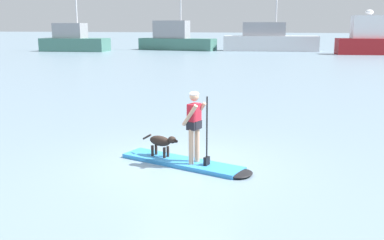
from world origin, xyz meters
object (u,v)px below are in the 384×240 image
moored_boat_starboard (175,39)px  moored_boat_far_port (371,40)px  paddleboard (189,164)px  moored_boat_outer (74,41)px  moored_boat_port (269,40)px  dog (162,142)px  person_paddler (195,122)px

moored_boat_starboard → moored_boat_far_port: 24.88m
paddleboard → moored_boat_far_port: bearing=78.5°
paddleboard → moored_boat_outer: bearing=122.3°
moored_boat_port → paddleboard: bearing=-86.9°
dog → moored_boat_port: 50.31m
dog → moored_boat_starboard: (-14.54, 48.92, 1.01)m
moored_boat_port → moored_boat_far_port: (12.09, -4.66, 0.24)m
moored_boat_port → person_paddler: bearing=-86.7°
moored_boat_outer → moored_boat_starboard: moored_boat_starboard is taller
paddleboard → moored_boat_port: (-2.76, 50.51, 1.38)m
person_paddler → moored_boat_starboard: (-15.47, 49.22, 0.39)m
paddleboard → moored_boat_outer: 51.29m
paddleboard → person_paddler: person_paddler is taller
paddleboard → moored_boat_port: bearing=93.1°
moored_boat_far_port → moored_boat_starboard: bearing=172.3°
moored_boat_outer → moored_boat_port: 25.69m
moored_boat_starboard → moored_boat_outer: bearing=-154.2°
person_paddler → moored_boat_port: bearing=93.3°
moored_boat_starboard → moored_boat_far_port: moored_boat_starboard is taller
moored_boat_starboard → moored_boat_far_port: size_ratio=1.42×
moored_boat_outer → moored_boat_starboard: bearing=25.8°
moored_boat_far_port → paddleboard: bearing=-101.5°
moored_boat_outer → moored_boat_port: bearing=16.3°
moored_boat_outer → moored_boat_far_port: bearing=3.9°
person_paddler → moored_boat_starboard: 51.59m
person_paddler → moored_boat_port: (-2.90, 50.56, 0.33)m
person_paddler → moored_boat_far_port: 46.81m
moored_boat_outer → moored_boat_far_port: moored_boat_outer is taller
dog → moored_boat_outer: bearing=121.7°
person_paddler → moored_boat_outer: moored_boat_outer is taller
paddleboard → moored_boat_outer: (-27.42, 43.32, 1.32)m
person_paddler → moored_boat_outer: size_ratio=0.16×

